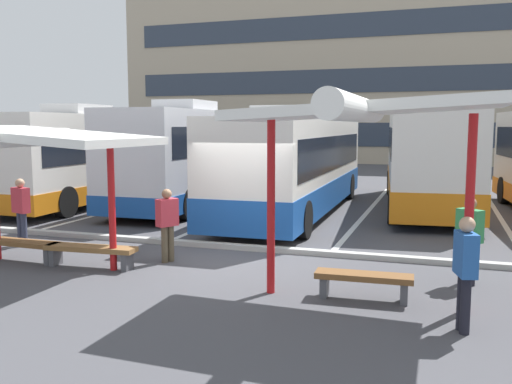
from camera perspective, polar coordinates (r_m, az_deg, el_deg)
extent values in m
plane|color=#47474C|center=(12.30, -2.90, -6.81)|extent=(160.00, 160.00, 0.00)
cube|color=tan|center=(48.63, 13.56, 12.77)|extent=(43.06, 11.02, 16.20)
cube|color=#2D3847|center=(42.84, 12.69, 5.76)|extent=(39.62, 0.08, 1.78)
cube|color=#2D3847|center=(42.97, 12.83, 11.16)|extent=(39.62, 0.08, 1.78)
cube|color=#2D3847|center=(43.48, 12.98, 16.49)|extent=(39.62, 0.08, 1.78)
cube|color=silver|center=(22.31, -15.64, 3.71)|extent=(2.84, 11.12, 3.02)
cube|color=orange|center=(22.41, -15.54, 0.65)|extent=(2.89, 11.17, 0.62)
cube|color=black|center=(22.30, -15.67, 4.78)|extent=(2.85, 10.24, 1.08)
cube|color=black|center=(27.10, -9.41, 5.14)|extent=(2.22, 0.14, 1.81)
cube|color=silver|center=(21.14, -17.81, 8.05)|extent=(1.58, 2.24, 0.36)
cylinder|color=black|center=(26.36, -13.11, 1.42)|extent=(0.33, 1.01, 1.00)
cylinder|color=black|center=(25.28, -8.54, 1.30)|extent=(0.33, 1.01, 1.00)
cylinder|color=black|center=(19.98, -24.39, -0.68)|extent=(0.33, 1.01, 1.00)
cylinder|color=black|center=(18.54, -18.98, -0.98)|extent=(0.33, 1.01, 1.00)
cube|color=silver|center=(21.14, -5.56, 3.93)|extent=(2.73, 11.20, 3.14)
cube|color=#194C9E|center=(21.24, -5.52, 0.51)|extent=(2.77, 11.24, 0.60)
cube|color=black|center=(21.12, -5.58, 5.43)|extent=(2.74, 10.30, 0.93)
cube|color=black|center=(26.32, -0.82, 5.35)|extent=(2.24, 0.12, 1.88)
cube|color=silver|center=(19.85, -7.21, 8.78)|extent=(1.56, 2.23, 0.36)
cylinder|color=black|center=(25.35, -4.44, 1.37)|extent=(0.32, 1.00, 1.00)
cylinder|color=black|center=(24.58, 0.63, 1.22)|extent=(0.32, 1.00, 1.00)
cylinder|color=black|center=(18.27, -13.80, -0.92)|extent=(0.32, 1.00, 1.00)
cylinder|color=black|center=(17.17, -7.11, -1.25)|extent=(0.32, 1.00, 1.00)
cube|color=silver|center=(18.42, 4.10, 3.07)|extent=(2.78, 11.47, 2.85)
cube|color=#194C9E|center=(18.51, 4.08, 0.03)|extent=(2.82, 11.51, 0.88)
cube|color=black|center=(18.40, 4.11, 4.14)|extent=(2.80, 10.55, 1.06)
cube|color=black|center=(23.96, 7.29, 4.71)|extent=(2.29, 0.12, 1.71)
cube|color=silver|center=(17.00, 3.02, 8.17)|extent=(1.59, 2.22, 0.36)
cylinder|color=black|center=(22.79, 3.56, 0.77)|extent=(0.32, 1.00, 1.00)
cylinder|color=black|center=(22.33, 9.54, 0.56)|extent=(0.32, 1.00, 1.00)
cylinder|color=black|center=(15.00, -4.09, -2.39)|extent=(0.32, 1.00, 1.00)
cylinder|color=black|center=(14.30, 4.89, -2.85)|extent=(0.32, 1.00, 1.00)
cube|color=silver|center=(20.40, 17.06, 3.53)|extent=(3.47, 10.60, 3.12)
cube|color=orange|center=(20.49, 16.95, 0.38)|extent=(3.51, 10.64, 0.86)
cube|color=black|center=(20.38, 17.11, 5.06)|extent=(3.42, 9.77, 0.93)
cube|color=black|center=(25.55, 16.29, 5.00)|extent=(2.19, 0.29, 1.87)
cube|color=silver|center=(19.09, 17.52, 8.53)|extent=(1.70, 2.33, 0.36)
cylinder|color=black|center=(24.05, 13.64, 0.91)|extent=(0.39, 1.02, 1.00)
cylinder|color=black|center=(24.19, 19.07, 0.76)|extent=(0.39, 1.02, 1.00)
cylinder|color=black|center=(16.89, 13.87, -1.54)|extent=(0.39, 1.02, 1.00)
cylinder|color=black|center=(17.08, 21.57, -1.72)|extent=(0.39, 1.02, 1.00)
cylinder|color=black|center=(22.69, 24.09, 0.16)|extent=(0.40, 1.03, 1.00)
cube|color=white|center=(24.19, -19.15, -0.43)|extent=(0.16, 14.00, 0.01)
cube|color=white|center=(21.92, -10.55, -0.88)|extent=(0.16, 14.00, 0.01)
cube|color=white|center=(20.25, -0.25, -1.39)|extent=(0.16, 14.00, 0.01)
cube|color=white|center=(19.34, 11.44, -1.92)|extent=(0.16, 14.00, 0.01)
cube|color=white|center=(19.29, 23.74, -2.39)|extent=(0.16, 14.00, 0.01)
cylinder|color=red|center=(11.43, -14.57, -1.38)|extent=(0.14, 0.14, 2.62)
cube|color=white|center=(12.18, -20.54, 5.46)|extent=(3.91, 3.01, 0.42)
cube|color=brown|center=(13.02, -23.14, -4.79)|extent=(2.01, 0.50, 0.10)
cube|color=#4C4C51|center=(12.50, -20.27, -6.18)|extent=(0.13, 0.34, 0.35)
cube|color=brown|center=(11.92, -16.62, -5.56)|extent=(1.97, 0.56, 0.10)
cube|color=#4C4C51|center=(12.40, -19.86, -6.26)|extent=(0.14, 0.34, 0.35)
cube|color=#4C4C51|center=(11.57, -13.06, -6.96)|extent=(0.14, 0.34, 0.35)
cylinder|color=red|center=(9.52, 1.55, -1.37)|extent=(0.14, 0.14, 3.08)
cylinder|color=red|center=(9.13, 21.02, -2.18)|extent=(0.14, 0.14, 3.08)
cube|color=white|center=(9.09, 11.31, 8.34)|extent=(4.18, 2.54, 0.39)
cylinder|color=white|center=(7.98, 10.28, 8.38)|extent=(0.36, 4.18, 0.36)
cube|color=brown|center=(9.53, 11.00, -8.49)|extent=(1.63, 0.49, 0.10)
cube|color=#4C4C51|center=(9.66, 7.04, -9.58)|extent=(0.13, 0.34, 0.35)
cube|color=#4C4C51|center=(9.56, 14.95, -9.95)|extent=(0.13, 0.34, 0.35)
cube|color=#ADADA8|center=(13.12, -1.44, -5.66)|extent=(44.00, 0.24, 0.12)
cylinder|color=#33384C|center=(14.68, -23.03, -3.50)|extent=(0.14, 0.14, 0.81)
cylinder|color=#33384C|center=(14.54, -22.69, -3.57)|extent=(0.14, 0.14, 0.81)
cube|color=#BF333F|center=(14.51, -22.99, -0.78)|extent=(0.52, 0.35, 0.61)
sphere|color=tan|center=(14.47, -23.07, 0.85)|extent=(0.22, 0.22, 0.22)
cylinder|color=black|center=(8.40, 20.68, -10.85)|extent=(0.14, 0.14, 0.82)
cylinder|color=black|center=(8.55, 20.36, -10.52)|extent=(0.14, 0.14, 0.82)
cube|color=#2659A5|center=(8.30, 20.72, -5.97)|extent=(0.33, 0.52, 0.61)
sphere|color=tan|center=(8.22, 20.85, -3.14)|extent=(0.22, 0.22, 0.22)
cylinder|color=black|center=(10.88, 21.25, -6.91)|extent=(0.14, 0.14, 0.80)
cylinder|color=black|center=(10.98, 20.58, -6.76)|extent=(0.14, 0.14, 0.80)
cube|color=#338C4C|center=(10.80, 21.07, -3.24)|extent=(0.49, 0.47, 0.60)
sphere|color=#936B4C|center=(10.73, 21.16, -1.10)|extent=(0.22, 0.22, 0.22)
cylinder|color=brown|center=(12.09, -8.73, -5.23)|extent=(0.14, 0.14, 0.78)
cylinder|color=brown|center=(12.00, -9.36, -5.33)|extent=(0.14, 0.14, 0.78)
cube|color=#BF333F|center=(11.92, -9.10, -2.09)|extent=(0.41, 0.50, 0.58)
sphere|color=#936B4C|center=(11.87, -9.14, -0.20)|extent=(0.21, 0.21, 0.21)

